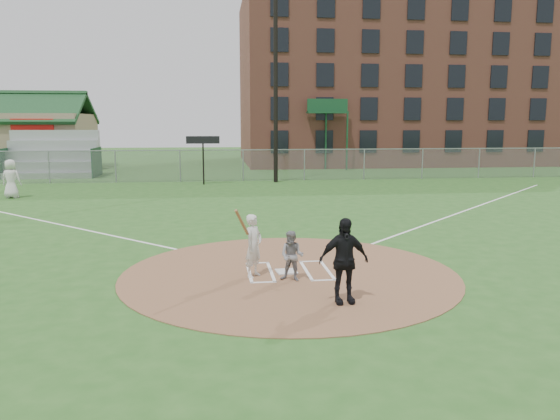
{
  "coord_description": "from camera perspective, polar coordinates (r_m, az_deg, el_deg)",
  "views": [
    {
      "loc": [
        -1.81,
        -13.14,
        3.77
      ],
      "look_at": [
        0.0,
        2.0,
        1.3
      ],
      "focal_mm": 35.0,
      "sensor_mm": 36.0,
      "label": 1
    }
  ],
  "objects": [
    {
      "name": "outfield_fence",
      "position": [
        35.3,
        -3.87,
        4.7
      ],
      "size": [
        56.08,
        0.08,
        2.03
      ],
      "color": "slate",
      "rests_on": "ground"
    },
    {
      "name": "batters_boxes",
      "position": [
        13.93,
        0.91,
        -6.4
      ],
      "size": [
        2.08,
        1.88,
        0.01
      ],
      "color": "white",
      "rests_on": "dirt_circle"
    },
    {
      "name": "light_pole",
      "position": [
        34.47,
        -0.46,
        13.92
      ],
      "size": [
        1.2,
        0.3,
        12.22
      ],
      "color": "black",
      "rests_on": "ground"
    },
    {
      "name": "clubhouse",
      "position": [
        48.91,
        -26.33,
        6.63
      ],
      "size": [
        12.2,
        8.71,
        6.23
      ],
      "color": "gray",
      "rests_on": "ground"
    },
    {
      "name": "dirt_circle",
      "position": [
        13.79,
        0.99,
        -6.62
      ],
      "size": [
        8.4,
        8.4,
        0.02
      ],
      "primitive_type": "cylinder",
      "color": "#8B6041",
      "rests_on": "ground"
    },
    {
      "name": "ondeck_player",
      "position": [
        30.33,
        -26.3,
        2.94
      ],
      "size": [
        1.02,
        0.74,
        1.93
      ],
      "primitive_type": "imported",
      "rotation": [
        0.0,
        0.0,
        3.0
      ],
      "color": "silver",
      "rests_on": "ground"
    },
    {
      "name": "ground",
      "position": [
        13.79,
        0.99,
        -6.66
      ],
      "size": [
        140.0,
        140.0,
        0.0
      ],
      "primitive_type": "plane",
      "color": "#28581E",
      "rests_on": "ground"
    },
    {
      "name": "umpire",
      "position": [
        11.43,
        6.66,
        -5.27
      ],
      "size": [
        1.1,
        0.54,
        1.81
      ],
      "primitive_type": "imported",
      "rotation": [
        0.0,
        0.0,
        0.09
      ],
      "color": "black",
      "rests_on": "dirt_circle"
    },
    {
      "name": "brick_warehouse",
      "position": [
        54.25,
        12.69,
        12.92
      ],
      "size": [
        30.0,
        17.17,
        15.0
      ],
      "color": "#9A5242",
      "rests_on": "ground"
    },
    {
      "name": "catcher",
      "position": [
        12.99,
        1.26,
        -4.82
      ],
      "size": [
        0.72,
        0.66,
        1.2
      ],
      "primitive_type": "imported",
      "rotation": [
        0.0,
        0.0,
        -0.43
      ],
      "color": "gray",
      "rests_on": "dirt_circle"
    },
    {
      "name": "bleachers",
      "position": [
        40.96,
        -22.77,
        5.43
      ],
      "size": [
        6.08,
        3.2,
        3.2
      ],
      "color": "#B7BABF",
      "rests_on": "ground"
    },
    {
      "name": "batter_at_plate",
      "position": [
        13.3,
        -2.79,
        -3.71
      ],
      "size": [
        0.81,
        1.01,
        1.78
      ],
      "color": "silver",
      "rests_on": "dirt_circle"
    },
    {
      "name": "foul_line_first",
      "position": [
        24.93,
        18.98,
        0.01
      ],
      "size": [
        17.04,
        17.04,
        0.01
      ],
      "primitive_type": "cube",
      "rotation": [
        0.0,
        0.0,
        -0.79
      ],
      "color": "white",
      "rests_on": "ground"
    },
    {
      "name": "foul_line_third",
      "position": [
        23.58,
        -24.47,
        -0.82
      ],
      "size": [
        17.04,
        17.04,
        0.01
      ],
      "primitive_type": "cube",
      "rotation": [
        0.0,
        0.0,
        0.79
      ],
      "color": "white",
      "rests_on": "ground"
    },
    {
      "name": "scoreboard_sign",
      "position": [
        33.38,
        -8.05,
        6.73
      ],
      "size": [
        2.0,
        0.1,
        2.93
      ],
      "color": "black",
      "rests_on": "ground"
    },
    {
      "name": "home_plate",
      "position": [
        13.84,
        0.68,
        -6.44
      ],
      "size": [
        0.55,
        0.55,
        0.03
      ],
      "primitive_type": "cube",
      "rotation": [
        0.0,
        0.0,
        0.1
      ],
      "color": "silver",
      "rests_on": "dirt_circle"
    }
  ]
}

